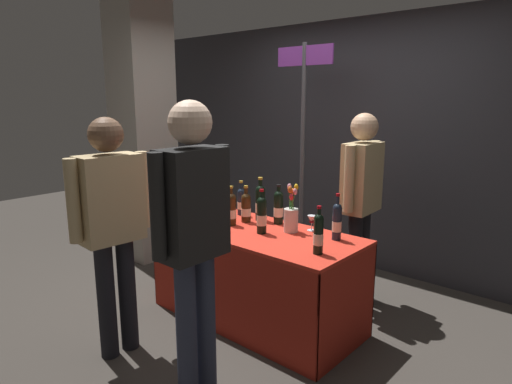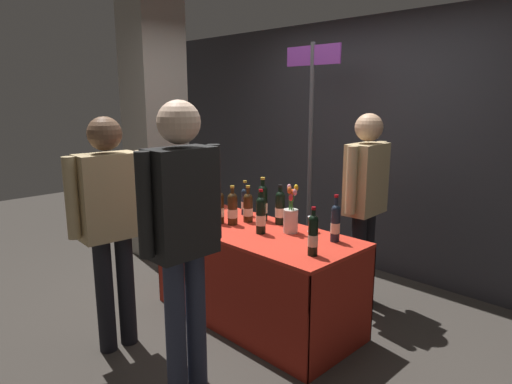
# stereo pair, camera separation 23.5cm
# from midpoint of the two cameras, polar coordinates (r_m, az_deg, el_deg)

# --- Properties ---
(ground_plane) EXTENTS (12.00, 12.00, 0.00)m
(ground_plane) POSITION_cam_midpoint_polar(r_m,az_deg,el_deg) (3.75, 1.86, -15.84)
(ground_plane) COLOR #38332D
(back_partition) EXTENTS (6.76, 0.12, 2.52)m
(back_partition) POSITION_cam_midpoint_polar(r_m,az_deg,el_deg) (4.71, 16.30, 5.56)
(back_partition) COLOR #2D2D33
(back_partition) RESTS_ON ground_plane
(concrete_pillar) EXTENTS (0.52, 0.52, 2.98)m
(concrete_pillar) POSITION_cam_midpoint_polar(r_m,az_deg,el_deg) (5.02, -11.46, 8.83)
(concrete_pillar) COLOR gray
(concrete_pillar) RESTS_ON ground_plane
(tasting_table) EXTENTS (1.65, 0.74, 0.75)m
(tasting_table) POSITION_cam_midpoint_polar(r_m,az_deg,el_deg) (3.53, 1.92, -8.39)
(tasting_table) COLOR red
(tasting_table) RESTS_ON ground_plane
(featured_wine_bottle) EXTENTS (0.07, 0.07, 0.32)m
(featured_wine_bottle) POSITION_cam_midpoint_polar(r_m,az_deg,el_deg) (2.93, 9.57, -5.39)
(featured_wine_bottle) COLOR black
(featured_wine_bottle) RESTS_ON tasting_table
(display_bottle_0) EXTENTS (0.08, 0.08, 0.32)m
(display_bottle_0) POSITION_cam_midpoint_polar(r_m,az_deg,el_deg) (3.57, -1.13, -2.09)
(display_bottle_0) COLOR #38230F
(display_bottle_0) RESTS_ON tasting_table
(display_bottle_1) EXTENTS (0.07, 0.07, 0.34)m
(display_bottle_1) POSITION_cam_midpoint_polar(r_m,az_deg,el_deg) (3.23, 12.15, -3.82)
(display_bottle_1) COLOR #192333
(display_bottle_1) RESTS_ON tasting_table
(display_bottle_2) EXTENTS (0.07, 0.07, 0.32)m
(display_bottle_2) POSITION_cam_midpoint_polar(r_m,az_deg,el_deg) (3.68, -5.25, -1.67)
(display_bottle_2) COLOR #38230F
(display_bottle_2) RESTS_ON tasting_table
(display_bottle_3) EXTENTS (0.08, 0.08, 0.30)m
(display_bottle_3) POSITION_cam_midpoint_polar(r_m,az_deg,el_deg) (3.65, 0.81, -1.93)
(display_bottle_3) COLOR #38230F
(display_bottle_3) RESTS_ON tasting_table
(display_bottle_4) EXTENTS (0.08, 0.08, 0.32)m
(display_bottle_4) POSITION_cam_midpoint_polar(r_m,az_deg,el_deg) (3.59, 4.96, -1.95)
(display_bottle_4) COLOR black
(display_bottle_4) RESTS_ON tasting_table
(display_bottle_5) EXTENTS (0.07, 0.07, 0.33)m
(display_bottle_5) POSITION_cam_midpoint_polar(r_m,az_deg,el_deg) (3.61, -2.81, -1.94)
(display_bottle_5) COLOR #38230F
(display_bottle_5) RESTS_ON tasting_table
(display_bottle_6) EXTENTS (0.08, 0.08, 0.36)m
(display_bottle_6) POSITION_cam_midpoint_polar(r_m,az_deg,el_deg) (3.69, 2.68, -1.32)
(display_bottle_6) COLOR black
(display_bottle_6) RESTS_ON tasting_table
(display_bottle_7) EXTENTS (0.07, 0.07, 0.34)m
(display_bottle_7) POSITION_cam_midpoint_polar(r_m,az_deg,el_deg) (3.34, 2.64, -2.91)
(display_bottle_7) COLOR black
(display_bottle_7) RESTS_ON tasting_table
(display_bottle_8) EXTENTS (0.07, 0.07, 0.30)m
(display_bottle_8) POSITION_cam_midpoint_polar(r_m,az_deg,el_deg) (3.87, 0.33, -1.12)
(display_bottle_8) COLOR #192333
(display_bottle_8) RESTS_ON tasting_table
(wine_glass_near_vendor) EXTENTS (0.07, 0.07, 0.12)m
(wine_glass_near_vendor) POSITION_cam_midpoint_polar(r_m,az_deg,el_deg) (3.44, 9.09, -3.71)
(wine_glass_near_vendor) COLOR silver
(wine_glass_near_vendor) RESTS_ON tasting_table
(flower_vase) EXTENTS (0.11, 0.11, 0.37)m
(flower_vase) POSITION_cam_midpoint_polar(r_m,az_deg,el_deg) (3.39, 6.45, -3.19)
(flower_vase) COLOR silver
(flower_vase) RESTS_ON tasting_table
(vendor_presenter) EXTENTS (0.23, 0.55, 1.63)m
(vendor_presenter) POSITION_cam_midpoint_polar(r_m,az_deg,el_deg) (3.79, 15.50, -0.35)
(vendor_presenter) COLOR black
(vendor_presenter) RESTS_ON ground_plane
(taster_foreground_right) EXTENTS (0.24, 0.57, 1.63)m
(taster_foreground_right) POSITION_cam_midpoint_polar(r_m,az_deg,el_deg) (3.13, -16.06, -2.83)
(taster_foreground_right) COLOR black
(taster_foreground_right) RESTS_ON ground_plane
(taster_foreground_left) EXTENTS (0.24, 0.55, 1.74)m
(taster_foreground_left) POSITION_cam_midpoint_polar(r_m,az_deg,el_deg) (2.54, -6.74, -4.22)
(taster_foreground_left) COLOR #2D3347
(taster_foreground_left) RESTS_ON ground_plane
(booth_signpost) EXTENTS (0.62, 0.04, 2.25)m
(booth_signpost) POSITION_cam_midpoint_polar(r_m,az_deg,el_deg) (4.37, 8.55, 7.48)
(booth_signpost) COLOR #47474C
(booth_signpost) RESTS_ON ground_plane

